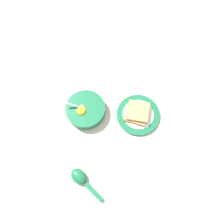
{
  "coord_description": "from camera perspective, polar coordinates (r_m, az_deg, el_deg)",
  "views": [
    {
      "loc": [
        -0.18,
        -0.11,
        0.85
      ],
      "look_at": [
        0.09,
        0.04,
        0.02
      ],
      "focal_mm": 35.0,
      "sensor_mm": 36.0,
      "label": 1
    }
  ],
  "objects": [
    {
      "name": "toast_sandwich",
      "position": [
        0.89,
        6.65,
        -0.14
      ],
      "size": [
        0.11,
        0.11,
        0.02
      ],
      "color": "tan",
      "rests_on": "toast_plate"
    },
    {
      "name": "egg_bowl",
      "position": [
        0.9,
        -6.93,
        0.61
      ],
      "size": [
        0.16,
        0.16,
        0.07
      ],
      "color": "#196B42",
      "rests_on": "ground_plane"
    },
    {
      "name": "ground_plane",
      "position": [
        0.88,
        -0.7,
        -6.26
      ],
      "size": [
        3.0,
        3.0,
        0.0
      ],
      "primitive_type": "plane",
      "color": "beige"
    },
    {
      "name": "soup_spoon",
      "position": [
        0.85,
        -8.1,
        -16.88
      ],
      "size": [
        0.07,
        0.16,
        0.03
      ],
      "color": "#196B42",
      "rests_on": "ground_plane"
    },
    {
      "name": "toast_plate",
      "position": [
        0.9,
        6.83,
        -0.7
      ],
      "size": [
        0.18,
        0.18,
        0.01
      ],
      "color": "#196B42",
      "rests_on": "ground_plane"
    }
  ]
}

